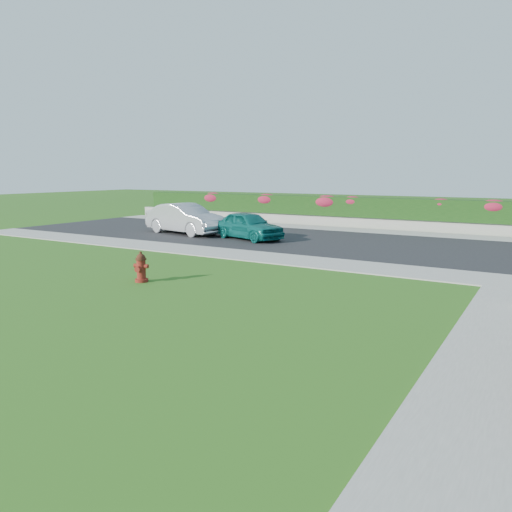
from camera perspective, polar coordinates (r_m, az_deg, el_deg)
The scene contains 16 objects.
ground at distance 10.49m, azimuth -17.17°, elevation -8.06°, with size 120.00×120.00×0.00m, color black.
street_far at distance 24.32m, azimuth -0.37°, elevation 2.29°, with size 26.00×8.00×0.04m, color black.
sidewalk_right at distance 5.57m, azimuth 22.19°, elevation -24.78°, with size 2.00×20.00×0.04m, color gray.
sidewalk_far at distance 20.89m, azimuth -9.89°, elevation 0.95°, with size 24.00×2.00×0.04m, color gray.
sidewalk_beyond at distance 27.17m, azimuth 12.43°, elevation 2.83°, with size 34.00×2.00×0.04m, color gray.
retaining_wall at distance 28.56m, azimuth 13.42°, elevation 3.68°, with size 34.00×0.40×0.60m, color gray.
hedge at distance 28.58m, azimuth 13.55°, elevation 5.39°, with size 32.00×0.90×1.10m, color black.
fire_hydrant at distance 14.57m, azimuth -13.00°, elevation -1.30°, with size 0.46×0.43×0.87m.
sedan_teal at distance 22.99m, azimuth -0.88°, elevation 3.52°, with size 1.50×3.74×1.27m, color #0C615B.
sedan_silver at distance 25.27m, azimuth -8.08°, elevation 4.24°, with size 1.60×4.58×1.51m, color #A7AAAF.
flower_clump_a at distance 33.47m, azimuth -4.91°, elevation 6.64°, with size 1.47×0.94×0.73m, color #A31C3B.
flower_clump_b at distance 31.25m, azimuth 1.25°, elevation 6.47°, with size 1.44×0.93×0.72m, color #A31C3B.
flower_clump_c at distance 29.48m, azimuth 8.08°, elevation 6.15°, with size 1.55×1.00×0.78m, color #A31C3B.
flower_clump_d at distance 28.90m, azimuth 10.96°, elevation 6.14°, with size 1.22×0.78×0.61m, color #A31C3B.
flower_clump_e at distance 27.63m, azimuth 20.36°, elevation 5.61°, with size 1.12×0.72×0.56m, color #A31C3B.
flower_clump_f at distance 27.28m, azimuth 25.55°, elevation 5.12°, with size 1.38×0.89×0.69m, color #A31C3B.
Camera 1 is at (7.54, -6.61, 3.10)m, focal length 35.00 mm.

